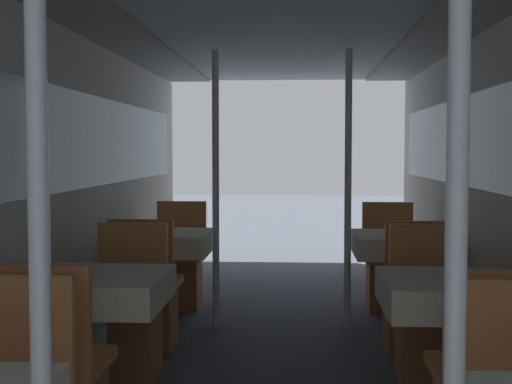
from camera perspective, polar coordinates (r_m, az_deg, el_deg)
name	(u,v)px	position (r m, az deg, el deg)	size (l,w,h in m)	color
wall_left	(33,195)	(4.05, -17.38, -0.24)	(0.05, 8.29, 2.08)	silver
ceiling_panel	(275,0)	(3.86, 1.52, 15.12)	(2.62, 8.29, 0.07)	silver
support_pole_left_0	(40,273)	(1.80, -16.92, -6.25)	(0.05, 0.05, 2.08)	silver
dining_table_left_1	(96,295)	(3.69, -12.68, -8.05)	(0.69, 0.69, 0.71)	#4C4C51
chair_left_far_1	(127,327)	(4.36, -10.27, -10.57)	(0.43, 0.43, 0.89)	#9C5B31
dining_table_left_2	(164,246)	(5.44, -7.35, -4.32)	(0.69, 0.69, 0.71)	#4C4C51
chair_left_near_2	(147,307)	(4.88, -8.73, -9.05)	(0.43, 0.43, 0.89)	#9C5B31
chair_left_far_2	(179,274)	(6.10, -6.21, -6.52)	(0.43, 0.43, 0.89)	#9C5B31
support_pole_left_2	(216,190)	(5.34, -3.24, 0.19)	(0.05, 0.05, 2.08)	silver
support_pole_right_0	(456,278)	(1.73, 15.68, -6.63)	(0.05, 0.05, 2.08)	silver
dining_table_right_1	(454,299)	(3.63, 15.56, -8.28)	(0.69, 0.69, 0.71)	#4C4C51
chair_right_far_1	(429,331)	(4.31, 13.70, -10.79)	(0.43, 0.43, 0.89)	#9C5B31
dining_table_right_2	(401,248)	(5.39, 11.51, -4.43)	(0.69, 0.69, 0.71)	#4C4C51
chair_right_near_2	(414,310)	(4.83, 12.53, -9.22)	(0.43, 0.43, 0.89)	#9C5B31
chair_right_far_2	(389,276)	(6.06, 10.63, -6.62)	(0.43, 0.43, 0.89)	#9C5B31
support_pole_right_2	(348,190)	(5.31, 7.37, 0.16)	(0.05, 0.05, 2.08)	silver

